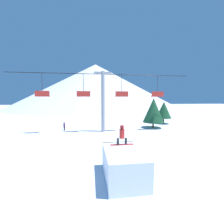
{
  "coord_description": "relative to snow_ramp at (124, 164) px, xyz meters",
  "views": [
    {
      "loc": [
        -2.64,
        -7.48,
        4.62
      ],
      "look_at": [
        -0.8,
        5.46,
        3.44
      ],
      "focal_mm": 24.0,
      "sensor_mm": 36.0,
      "label": 1
    }
  ],
  "objects": [
    {
      "name": "mountain_ridge",
      "position": [
        0.8,
        70.49,
        10.15
      ],
      "size": [
        81.11,
        81.11,
        21.95
      ],
      "color": "silver",
      "rests_on": "ground_plane"
    },
    {
      "name": "snow_ramp",
      "position": [
        0.0,
        0.0,
        0.0
      ],
      "size": [
        2.17,
        3.52,
        1.64
      ],
      "color": "white",
      "rests_on": "ground_plane"
    },
    {
      "name": "pine_tree_far",
      "position": [
        11.43,
        17.57,
        1.72
      ],
      "size": [
        2.72,
        2.72,
        4.06
      ],
      "color": "#4C3823",
      "rests_on": "ground_plane"
    },
    {
      "name": "pine_tree_near",
      "position": [
        7.92,
        14.11,
        1.96
      ],
      "size": [
        3.22,
        3.22,
        4.68
      ],
      "color": "#4C3823",
      "rests_on": "ground_plane"
    },
    {
      "name": "distant_skier",
      "position": [
        -5.67,
        13.9,
        -0.15
      ],
      "size": [
        0.24,
        0.24,
        1.23
      ],
      "color": "black",
      "rests_on": "ground_plane"
    },
    {
      "name": "ground_plane",
      "position": [
        0.8,
        -0.7,
        -0.82
      ],
      "size": [
        220.0,
        220.0,
        0.0
      ],
      "primitive_type": "plane",
      "color": "white"
    },
    {
      "name": "chairlift",
      "position": [
        -0.16,
        12.48,
        3.95
      ],
      "size": [
        24.71,
        0.5,
        8.32
      ],
      "color": "#9E9EA3",
      "rests_on": "ground_plane"
    },
    {
      "name": "snowboarder",
      "position": [
        0.12,
        1.05,
        1.47
      ],
      "size": [
        1.5,
        0.32,
        1.3
      ],
      "color": "#B22D2D",
      "rests_on": "snow_ramp"
    }
  ]
}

